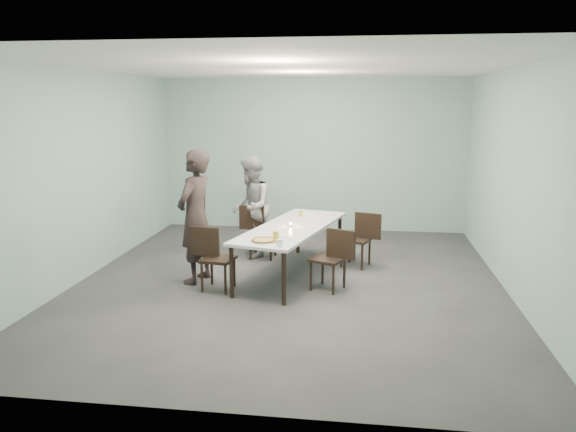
# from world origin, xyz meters

# --- Properties ---
(ground) EXTENTS (7.00, 7.00, 0.00)m
(ground) POSITION_xyz_m (0.00, 0.00, 0.00)
(ground) COLOR #333335
(ground) RESTS_ON ground
(room_shell) EXTENTS (6.02, 7.02, 3.01)m
(room_shell) POSITION_xyz_m (0.00, 0.00, 2.03)
(room_shell) COLOR #90B5AE
(room_shell) RESTS_ON ground
(table) EXTENTS (1.51, 2.74, 0.75)m
(table) POSITION_xyz_m (-0.01, 0.34, 0.69)
(table) COLOR white
(table) RESTS_ON ground
(chair_near_left) EXTENTS (0.63, 0.47, 0.87)m
(chair_near_left) POSITION_xyz_m (-1.01, -0.43, 0.50)
(chair_near_left) COLOR black
(chair_near_left) RESTS_ON ground
(chair_far_left) EXTENTS (0.62, 0.45, 0.87)m
(chair_far_left) POSITION_xyz_m (-0.68, 1.23, 0.50)
(chair_far_left) COLOR black
(chair_far_left) RESTS_ON ground
(chair_near_right) EXTENTS (0.65, 0.55, 0.87)m
(chair_near_right) POSITION_xyz_m (0.64, -0.27, 0.50)
(chair_near_right) COLOR black
(chair_near_right) RESTS_ON ground
(chair_far_right) EXTENTS (0.65, 0.54, 0.87)m
(chair_far_right) POSITION_xyz_m (1.00, 0.91, 0.50)
(chair_far_right) COLOR black
(chair_far_right) RESTS_ON ground
(diner_near) EXTENTS (0.61, 0.78, 1.90)m
(diner_near) POSITION_xyz_m (-1.32, -0.13, 0.95)
(diner_near) COLOR black
(diner_near) RESTS_ON ground
(diner_far) EXTENTS (0.77, 0.91, 1.67)m
(diner_far) POSITION_xyz_m (-0.82, 1.31, 0.83)
(diner_far) COLOR gray
(diner_far) RESTS_ON ground
(pizza) EXTENTS (0.34, 0.34, 0.04)m
(pizza) POSITION_xyz_m (-0.25, -0.64, 0.77)
(pizza) COLOR white
(pizza) RESTS_ON table
(side_plate) EXTENTS (0.18, 0.18, 0.01)m
(side_plate) POSITION_xyz_m (-0.01, -0.32, 0.76)
(side_plate) COLOR white
(side_plate) RESTS_ON table
(beer_glass) EXTENTS (0.08, 0.08, 0.15)m
(beer_glass) POSITION_xyz_m (-0.09, -0.66, 0.82)
(beer_glass) COLOR gold
(beer_glass) RESTS_ON table
(water_tumbler) EXTENTS (0.08, 0.08, 0.09)m
(water_tumbler) POSITION_xyz_m (-0.01, -0.85, 0.80)
(water_tumbler) COLOR silver
(water_tumbler) RESTS_ON table
(tealight) EXTENTS (0.06, 0.06, 0.05)m
(tealight) POSITION_xyz_m (-0.02, 0.30, 0.77)
(tealight) COLOR silver
(tealight) RESTS_ON table
(amber_tumbler) EXTENTS (0.07, 0.07, 0.08)m
(amber_tumbler) POSITION_xyz_m (0.04, 1.06, 0.79)
(amber_tumbler) COLOR gold
(amber_tumbler) RESTS_ON table
(menu) EXTENTS (0.34, 0.29, 0.01)m
(menu) POSITION_xyz_m (0.08, 1.27, 0.75)
(menu) COLOR silver
(menu) RESTS_ON table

